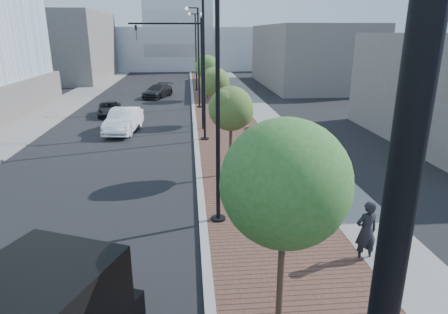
{
  "coord_description": "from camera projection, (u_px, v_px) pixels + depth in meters",
  "views": [
    {
      "loc": [
        -0.41,
        -3.66,
        7.0
      ],
      "look_at": [
        1.0,
        12.0,
        2.0
      ],
      "focal_mm": 31.42,
      "sensor_mm": 36.0,
      "label": 1
    }
  ],
  "objects": [
    {
      "name": "tree_1",
      "position": [
        232.0,
        109.0,
        18.98
      ],
      "size": [
        2.25,
        2.18,
        4.58
      ],
      "color": "#382619",
      "rests_on": "ground"
    },
    {
      "name": "pedestrian",
      "position": [
        366.0,
        231.0,
        12.34
      ],
      "size": [
        0.81,
        0.59,
        2.05
      ],
      "primitive_type": "imported",
      "rotation": [
        0.0,
        0.0,
        3.28
      ],
      "color": "black",
      "rests_on": "ground"
    },
    {
      "name": "traffic_mast",
      "position": [
        189.0,
        62.0,
        27.82
      ],
      "size": [
        5.09,
        0.2,
        8.0
      ],
      "color": "black",
      "rests_on": "ground"
    },
    {
      "name": "streetlight_1",
      "position": [
        215.0,
        111.0,
        13.85
      ],
      "size": [
        1.44,
        0.56,
        9.21
      ],
      "color": "black",
      "rests_on": "ground"
    },
    {
      "name": "streetlight_3",
      "position": [
        198.0,
        62.0,
        36.63
      ],
      "size": [
        1.44,
        0.56,
        9.21
      ],
      "color": "black",
      "rests_on": "ground"
    },
    {
      "name": "west_sidewalk",
      "position": [
        73.0,
        100.0,
        42.47
      ],
      "size": [
        4.0,
        140.0,
        0.12
      ],
      "primitive_type": "cube",
      "color": "slate",
      "rests_on": "ground"
    },
    {
      "name": "streetlight_2",
      "position": [
        204.0,
        68.0,
        25.1
      ],
      "size": [
        1.72,
        0.56,
        9.28
      ],
      "color": "black",
      "rests_on": "ground"
    },
    {
      "name": "concrete_strip",
      "position": [
        248.0,
        97.0,
        44.1
      ],
      "size": [
        2.4,
        140.0,
        0.13
      ],
      "primitive_type": "cube",
      "color": "slate",
      "rests_on": "ground"
    },
    {
      "name": "utility_cover_2",
      "position": [
        237.0,
        151.0,
        23.83
      ],
      "size": [
        0.5,
        0.5,
        0.02
      ],
      "primitive_type": "cube",
      "color": "black",
      "rests_on": "sidewalk"
    },
    {
      "name": "tree_2",
      "position": [
        215.0,
        82.0,
        30.41
      ],
      "size": [
        2.34,
        2.29,
        4.49
      ],
      "color": "#382619",
      "rests_on": "ground"
    },
    {
      "name": "utility_cover_1",
      "position": [
        275.0,
        243.0,
        13.39
      ],
      "size": [
        0.5,
        0.5,
        0.02
      ],
      "primitive_type": "cube",
      "color": "black",
      "rests_on": "sidewalk"
    },
    {
      "name": "tree_0",
      "position": [
        287.0,
        183.0,
        8.4
      ],
      "size": [
        2.84,
        2.84,
        5.35
      ],
      "color": "#382619",
      "rests_on": "ground"
    },
    {
      "name": "streetlight_4",
      "position": [
        196.0,
        51.0,
        47.88
      ],
      "size": [
        1.72,
        0.56,
        9.28
      ],
      "color": "black",
      "rests_on": "ground"
    },
    {
      "name": "commercial_block_ne",
      "position": [
        309.0,
        56.0,
        53.24
      ],
      "size": [
        12.0,
        22.0,
        8.0
      ],
      "primitive_type": "cube",
      "color": "slate",
      "rests_on": "ground"
    },
    {
      "name": "curb",
      "position": [
        193.0,
        98.0,
        43.57
      ],
      "size": [
        0.3,
        140.0,
        0.14
      ],
      "primitive_type": "cube",
      "color": "gray",
      "rests_on": "ground"
    },
    {
      "name": "dark_car_mid",
      "position": [
        110.0,
        109.0,
        34.47
      ],
      "size": [
        2.6,
        4.51,
        1.18
      ],
      "primitive_type": "imported",
      "rotation": [
        0.0,
        0.0,
        0.16
      ],
      "color": "black",
      "rests_on": "ground"
    },
    {
      "name": "tree_3",
      "position": [
        207.0,
        67.0,
        41.75
      ],
      "size": [
        2.56,
        2.54,
        4.77
      ],
      "color": "#382619",
      "rests_on": "ground"
    },
    {
      "name": "commercial_block_nw",
      "position": [
        58.0,
        46.0,
        59.36
      ],
      "size": [
        14.0,
        20.0,
        10.0
      ],
      "primitive_type": "cube",
      "color": "#645E5A",
      "rests_on": "ground"
    },
    {
      "name": "dark_car_far",
      "position": [
        158.0,
        91.0,
        44.12
      ],
      "size": [
        3.67,
        5.41,
        1.46
      ],
      "primitive_type": "imported",
      "rotation": [
        0.0,
        0.0,
        -0.36
      ],
      "color": "black",
      "rests_on": "ground"
    },
    {
      "name": "white_sedan",
      "position": [
        124.0,
        120.0,
        28.67
      ],
      "size": [
        2.37,
        5.4,
        1.72
      ],
      "primitive_type": "imported",
      "rotation": [
        0.0,
        0.0,
        -0.11
      ],
      "color": "white",
      "rests_on": "ground"
    },
    {
      "name": "convention_center",
      "position": [
        180.0,
        37.0,
        84.31
      ],
      "size": [
        50.0,
        30.0,
        50.0
      ],
      "color": "#B5BBC0",
      "rests_on": "ground"
    },
    {
      "name": "sidewalk",
      "position": [
        224.0,
        98.0,
        43.88
      ],
      "size": [
        7.0,
        140.0,
        0.12
      ],
      "primitive_type": "cube",
      "color": "#4C2D23",
      "rests_on": "ground"
    }
  ]
}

